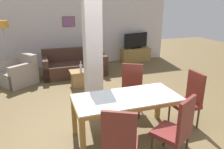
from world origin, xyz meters
The scene contains 15 objects.
ground_plane centered at (0.00, 0.00, 0.00)m, with size 18.00×18.00×0.00m, color brown.
back_wall centered at (0.00, 4.93, 1.35)m, with size 7.20×0.09×2.70m.
divider_pillar centered at (-0.22, 1.41, 1.35)m, with size 0.36×0.34×2.70m.
dining_table centered at (0.00, 0.00, 0.61)m, with size 1.80×0.85×0.76m.
dining_chair_far_right centered at (0.45, 0.81, 0.55)m, with size 0.63×0.63×1.04m.
dining_chair_near_right centered at (0.45, -0.81, 0.55)m, with size 0.62×0.62×1.04m.
dining_chair_head_right centered at (1.28, 0.00, 0.55)m, with size 0.46×0.46×1.04m.
dining_chair_near_left centered at (-0.45, -0.84, 0.55)m, with size 0.62×0.62×1.04m.
sofa centered at (-0.27, 3.73, 0.28)m, with size 1.97×0.94×0.83m.
armchair centered at (-1.94, 3.42, 0.30)m, with size 1.16×1.15×0.85m.
coffee_table centered at (-0.30, 2.71, 0.22)m, with size 0.55×0.46×0.43m.
bottle centered at (-0.28, 2.61, 0.55)m, with size 0.07×0.07×0.30m.
tv_stand centered at (2.31, 4.65, 0.26)m, with size 1.17×0.40×0.52m.
tv_screen centered at (2.31, 4.65, 0.81)m, with size 1.08×0.33×0.60m.
floor_lamp centered at (-2.28, 4.22, 1.48)m, with size 0.35×0.35×1.75m.
Camera 1 is at (-1.32, -3.10, 2.28)m, focal length 35.00 mm.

